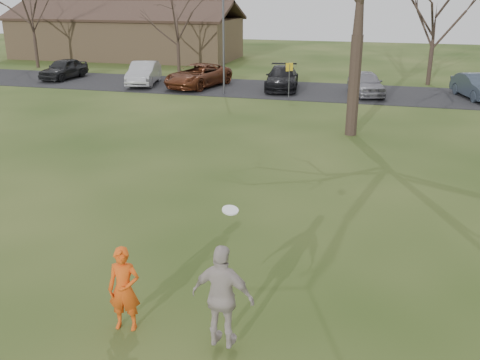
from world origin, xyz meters
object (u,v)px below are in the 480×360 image
Objects in this scene: car_3 at (282,78)px; building at (126,36)px; car_1 at (144,73)px; player_defender at (124,289)px; lamp_post at (223,26)px; car_4 at (366,83)px; car_0 at (64,69)px; catching_play at (223,297)px; car_5 at (477,86)px; car_2 at (198,76)px.

building is at bearing 135.29° from car_3.
building reaches higher than car_1.
lamp_post reaches higher than player_defender.
car_0 is at bearing 162.60° from car_4.
player_defender is 1.96m from catching_play.
lamp_post is (12.52, -2.70, 3.23)m from car_0.
car_0 reaches higher than car_5.
car_4 is at bearing 168.14° from car_5.
building is at bearing 107.77° from player_defender.
car_1 is at bearing 164.47° from car_5.
player_defender reaches higher than car_2.
car_2 is at bearing 139.29° from lamp_post.
catching_play is at bearing -88.83° from car_3.
car_1 is 1.80× the size of catching_play.
car_2 is 16.69m from car_5.
car_1 is 0.86× the size of car_2.
catching_play is (-7.40, -25.62, 0.36)m from car_5.
car_3 reaches higher than car_5.
player_defender is at bearing -77.65° from lamp_post.
player_defender reaches higher than car_3.
car_0 is at bearing -169.76° from car_2.
car_2 is at bearing -11.58° from car_1.
car_3 is (5.35, 0.59, -0.03)m from car_2.
building is (-28.34, 12.95, 1.20)m from car_5.
player_defender is 42.84m from building.
car_5 is at bearing 10.07° from lamp_post.
car_1 is 7.13m from lamp_post.
player_defender is 0.08× the size of building.
car_2 is 1.09× the size of car_3.
catching_play reaches higher than player_defender.
catching_play is at bearing -73.25° from lamp_post.
catching_play is (19.46, -25.77, 0.35)m from car_0.
building is at bearing 107.36° from car_1.
car_1 reaches higher than car_2.
car_0 is 6.49m from car_1.
building is at bearing 132.09° from lamp_post.
car_0 is 0.78× the size of car_2.
car_1 is 3.73m from car_2.
player_defender reaches higher than car_1.
car_1 is 15.76m from building.
player_defender is 27.08m from car_5.
catching_play is 24.26m from lamp_post.
car_2 is 10.51m from car_4.
car_4 is 25.06m from catching_play.
car_0 is 10.20m from car_2.
car_2 is 0.25× the size of building.
car_1 reaches higher than car_0.
catching_play is at bearing -55.62° from car_2.
catching_play is at bearing -75.42° from car_1.
lamp_post is (-3.01, -2.60, 3.23)m from car_3.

